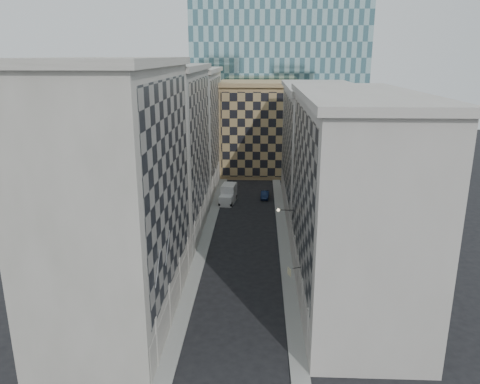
# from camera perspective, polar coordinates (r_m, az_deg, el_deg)

# --- Properties ---
(sidewalk_west) EXTENTS (1.50, 100.00, 0.15)m
(sidewalk_west) POSITION_cam_1_polar(r_m,az_deg,el_deg) (63.86, -4.17, -5.58)
(sidewalk_west) COLOR gray
(sidewalk_west) RESTS_ON ground
(sidewalk_east) EXTENTS (1.50, 100.00, 0.15)m
(sidewalk_east) POSITION_cam_1_polar(r_m,az_deg,el_deg) (63.55, 5.32, -5.73)
(sidewalk_east) COLOR gray
(sidewalk_east) RESTS_ON ground
(bldg_left_a) EXTENTS (10.80, 22.80, 23.70)m
(bldg_left_a) POSITION_cam_1_polar(r_m,az_deg,el_deg) (43.53, -14.73, -0.29)
(bldg_left_a) COLOR #A09C90
(bldg_left_a) RESTS_ON ground
(bldg_left_b) EXTENTS (10.80, 22.80, 22.70)m
(bldg_left_b) POSITION_cam_1_polar(r_m,az_deg,el_deg) (64.37, -9.08, 4.89)
(bldg_left_b) COLOR #9C9991
(bldg_left_b) RESTS_ON ground
(bldg_left_c) EXTENTS (10.80, 22.80, 21.70)m
(bldg_left_c) POSITION_cam_1_polar(r_m,az_deg,el_deg) (85.79, -6.19, 7.50)
(bldg_left_c) COLOR #A09C90
(bldg_left_c) RESTS_ON ground
(bldg_right_a) EXTENTS (10.80, 26.80, 20.70)m
(bldg_right_a) POSITION_cam_1_polar(r_m,az_deg,el_deg) (46.74, 13.42, -0.98)
(bldg_right_a) COLOR #AAA49C
(bldg_right_a) RESTS_ON ground
(bldg_right_b) EXTENTS (10.80, 28.80, 19.70)m
(bldg_right_b) POSITION_cam_1_polar(r_m,az_deg,el_deg) (72.76, 9.55, 5.00)
(bldg_right_b) COLOR #AAA49C
(bldg_right_b) RESTS_ON ground
(tan_block) EXTENTS (16.80, 14.80, 18.80)m
(tan_block) POSITION_cam_1_polar(r_m,az_deg,el_deg) (97.79, 2.51, 7.84)
(tan_block) COLOR #9E7D53
(tan_block) RESTS_ON ground
(church_tower) EXTENTS (7.20, 7.20, 51.50)m
(church_tower) POSITION_cam_1_polar(r_m,az_deg,el_deg) (110.88, 1.55, 17.93)
(church_tower) COLOR #2C2822
(church_tower) RESTS_ON ground
(flagpoles_left) EXTENTS (0.10, 6.33, 2.33)m
(flagpoles_left) POSITION_cam_1_polar(r_m,az_deg,el_deg) (39.06, -9.38, -7.88)
(flagpoles_left) COLOR gray
(flagpoles_left) RESTS_ON ground
(bracket_lamp) EXTENTS (1.98, 0.36, 0.36)m
(bracket_lamp) POSITION_cam_1_polar(r_m,az_deg,el_deg) (55.76, 4.88, -2.20)
(bracket_lamp) COLOR black
(bracket_lamp) RESTS_ON ground
(box_truck) EXTENTS (2.80, 5.61, 2.96)m
(box_truck) POSITION_cam_1_polar(r_m,az_deg,el_deg) (78.59, -1.44, -0.36)
(box_truck) COLOR silver
(box_truck) RESTS_ON ground
(dark_car) EXTENTS (1.53, 3.96, 1.29)m
(dark_car) POSITION_cam_1_polar(r_m,az_deg,el_deg) (81.00, 3.04, -0.34)
(dark_car) COLOR #0F1C39
(dark_car) RESTS_ON ground
(shop_sign) EXTENTS (1.27, 0.72, 0.82)m
(shop_sign) POSITION_cam_1_polar(r_m,az_deg,el_deg) (45.97, 6.10, -9.61)
(shop_sign) COLOR black
(shop_sign) RESTS_ON ground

